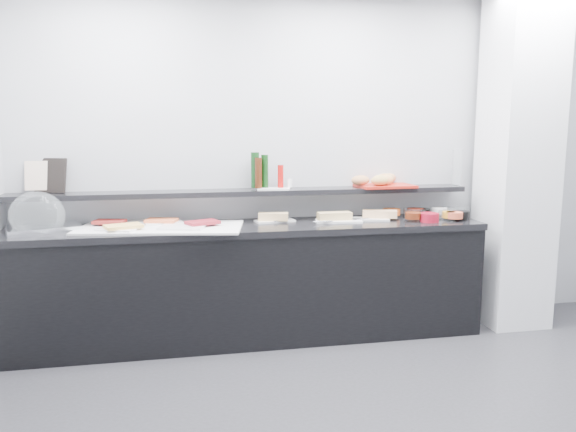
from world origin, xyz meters
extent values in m
cube|color=#A8AAAF|center=(0.00, 2.00, 1.35)|extent=(5.00, 0.02, 2.70)
cube|color=white|center=(1.50, 1.65, 1.35)|extent=(0.50, 0.50, 2.70)
cube|color=black|center=(-0.70, 1.70, 0.42)|extent=(3.60, 0.60, 0.85)
cube|color=black|center=(-0.70, 1.70, 0.88)|extent=(3.62, 0.62, 0.05)
cube|color=black|center=(-0.70, 1.88, 1.13)|extent=(3.60, 0.25, 0.04)
cube|color=silver|center=(-2.18, 1.74, 0.92)|extent=(0.57, 0.46, 0.04)
ellipsoid|color=white|center=(-2.20, 1.66, 1.03)|extent=(0.40, 0.28, 0.34)
cube|color=silver|center=(-1.36, 1.68, 0.91)|extent=(1.26, 0.76, 0.01)
cube|color=silver|center=(-1.59, 1.85, 0.92)|extent=(0.36, 0.30, 0.01)
cube|color=maroon|center=(-1.74, 1.81, 0.94)|extent=(0.25, 0.19, 0.02)
cube|color=white|center=(-1.34, 1.81, 0.92)|extent=(0.30, 0.22, 0.01)
cube|color=orange|center=(-1.36, 1.79, 0.94)|extent=(0.26, 0.20, 0.02)
cube|color=white|center=(-1.65, 1.59, 0.92)|extent=(0.33, 0.28, 0.01)
cube|color=#F0C05D|center=(-1.62, 1.58, 0.94)|extent=(0.29, 0.24, 0.02)
cube|color=white|center=(-1.21, 1.57, 0.92)|extent=(0.36, 0.29, 0.01)
cube|color=maroon|center=(-1.06, 1.64, 0.94)|extent=(0.27, 0.23, 0.02)
cube|color=silver|center=(-0.49, 1.80, 0.91)|extent=(0.33, 0.18, 0.01)
cube|color=#DCB273|center=(-0.50, 1.78, 0.94)|extent=(0.24, 0.13, 0.06)
cylinder|color=silver|center=(-0.44, 1.76, 0.92)|extent=(0.14, 0.10, 0.01)
cube|color=white|center=(0.01, 1.70, 0.91)|extent=(0.38, 0.21, 0.01)
cube|color=tan|center=(-0.02, 1.72, 0.94)|extent=(0.27, 0.11, 0.06)
cylinder|color=#A9AAAF|center=(-0.14, 1.63, 0.92)|extent=(0.16, 0.01, 0.01)
cube|color=silver|center=(0.25, 1.75, 0.91)|extent=(0.39, 0.24, 0.01)
cube|color=#DEA974|center=(0.36, 1.75, 0.94)|extent=(0.29, 0.19, 0.06)
cylinder|color=#B8B9BF|center=(0.20, 1.69, 0.92)|extent=(0.15, 0.08, 0.01)
cylinder|color=white|center=(0.68, 1.79, 0.94)|extent=(0.23, 0.23, 0.07)
cylinder|color=orange|center=(0.49, 1.83, 0.95)|extent=(0.18, 0.18, 0.05)
cylinder|color=black|center=(0.75, 1.80, 0.94)|extent=(0.17, 0.17, 0.07)
cylinder|color=#57160C|center=(0.70, 1.81, 0.95)|extent=(0.13, 0.13, 0.05)
cylinder|color=white|center=(1.07, 1.79, 0.94)|extent=(0.22, 0.22, 0.07)
cylinder|color=silver|center=(0.91, 1.82, 0.95)|extent=(0.17, 0.17, 0.05)
cylinder|color=maroon|center=(0.71, 1.56, 0.94)|extent=(0.17, 0.17, 0.07)
cylinder|color=#541E0C|center=(0.59, 1.60, 0.95)|extent=(0.14, 0.14, 0.05)
cylinder|color=white|center=(0.89, 1.63, 0.94)|extent=(0.15, 0.15, 0.07)
cylinder|color=#DB5635|center=(0.92, 1.56, 0.95)|extent=(0.16, 0.16, 0.05)
cylinder|color=black|center=(1.01, 1.61, 0.94)|extent=(0.17, 0.17, 0.07)
cylinder|color=orange|center=(0.89, 1.59, 0.95)|extent=(0.13, 0.13, 0.05)
cube|color=black|center=(-2.16, 1.96, 1.28)|extent=(0.26, 0.16, 0.26)
cube|color=beige|center=(-2.24, 1.96, 1.28)|extent=(0.20, 0.05, 0.22)
cube|color=white|center=(-0.48, 1.86, 1.16)|extent=(0.28, 0.21, 0.01)
cylinder|color=#0E340F|center=(-0.55, 1.91, 1.29)|extent=(0.06, 0.06, 0.26)
cylinder|color=#38190A|center=(-0.60, 1.87, 1.28)|extent=(0.07, 0.07, 0.24)
cylinder|color=black|center=(-0.63, 1.91, 1.30)|extent=(0.07, 0.07, 0.28)
cylinder|color=#B30F0C|center=(-0.43, 1.87, 1.25)|extent=(0.06, 0.06, 0.18)
cylinder|color=white|center=(-0.36, 1.87, 1.20)|extent=(0.04, 0.04, 0.07)
cylinder|color=white|center=(-0.35, 1.89, 1.20)|extent=(0.04, 0.04, 0.07)
cube|color=#AC1E12|center=(0.44, 1.86, 1.16)|extent=(0.47, 0.34, 0.02)
ellipsoid|color=#BD8248|center=(0.49, 1.98, 1.21)|extent=(0.17, 0.14, 0.08)
ellipsoid|color=#D28250|center=(0.53, 1.98, 1.21)|extent=(0.15, 0.13, 0.08)
ellipsoid|color=tan|center=(0.39, 1.84, 1.21)|extent=(0.14, 0.12, 0.08)
ellipsoid|color=#B48C44|center=(0.37, 1.79, 1.21)|extent=(0.16, 0.11, 0.08)
ellipsoid|color=tan|center=(0.44, 1.84, 1.21)|extent=(0.15, 0.11, 0.08)
ellipsoid|color=#B37544|center=(0.23, 1.84, 1.21)|extent=(0.17, 0.12, 0.08)
cylinder|color=white|center=(1.10, 1.89, 1.30)|extent=(0.11, 0.11, 0.30)
camera|label=1|loc=(-1.22, -2.49, 1.64)|focal=35.00mm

